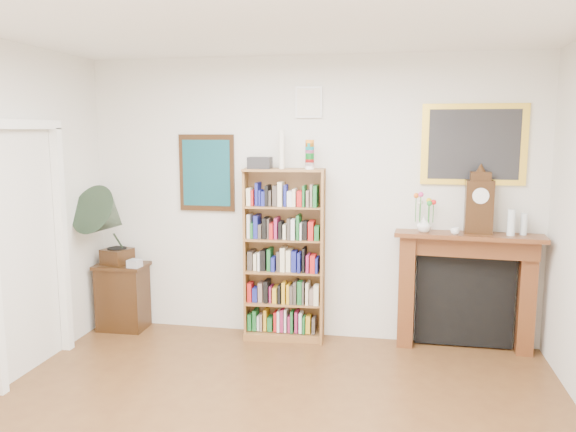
% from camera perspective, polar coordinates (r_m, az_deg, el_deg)
% --- Properties ---
extents(room, '(4.51, 5.01, 2.81)m').
position_cam_1_polar(room, '(3.18, -4.72, -3.70)').
color(room, '#533119').
rests_on(room, ground).
extents(door_casing, '(0.08, 1.02, 2.17)m').
position_cam_1_polar(door_casing, '(5.24, -24.88, -1.11)').
color(door_casing, white).
rests_on(door_casing, left_wall).
extents(teal_poster, '(0.58, 0.04, 0.78)m').
position_cam_1_polar(teal_poster, '(5.80, -8.26, 4.35)').
color(teal_poster, black).
rests_on(teal_poster, back_wall).
extents(small_picture, '(0.26, 0.04, 0.30)m').
position_cam_1_polar(small_picture, '(5.54, 2.13, 11.49)').
color(small_picture, white).
rests_on(small_picture, back_wall).
extents(gilt_painting, '(0.95, 0.04, 0.75)m').
position_cam_1_polar(gilt_painting, '(5.52, 18.35, 6.91)').
color(gilt_painting, yellow).
rests_on(gilt_painting, back_wall).
extents(bookshelf, '(0.81, 0.35, 1.97)m').
position_cam_1_polar(bookshelf, '(5.55, -0.45, -3.00)').
color(bookshelf, brown).
rests_on(bookshelf, floor).
extents(side_cabinet, '(0.52, 0.38, 0.70)m').
position_cam_1_polar(side_cabinet, '(6.21, -16.42, -7.84)').
color(side_cabinet, black).
rests_on(side_cabinet, floor).
extents(fireplace, '(1.36, 0.42, 1.13)m').
position_cam_1_polar(fireplace, '(5.61, 17.61, -6.31)').
color(fireplace, '#461E10').
rests_on(fireplace, floor).
extents(gramophone, '(0.67, 0.76, 0.85)m').
position_cam_1_polar(gramophone, '(5.94, -17.77, -0.46)').
color(gramophone, black).
rests_on(gramophone, side_cabinet).
extents(cd_stack, '(0.14, 0.14, 0.08)m').
position_cam_1_polar(cd_stack, '(5.93, -15.32, -4.67)').
color(cd_stack, silver).
rests_on(cd_stack, side_cabinet).
extents(mantel_clock, '(0.25, 0.15, 0.57)m').
position_cam_1_polar(mantel_clock, '(5.45, 18.85, 1.17)').
color(mantel_clock, black).
rests_on(mantel_clock, fireplace).
extents(flower_vase, '(0.16, 0.16, 0.14)m').
position_cam_1_polar(flower_vase, '(5.41, 13.64, -0.85)').
color(flower_vase, silver).
rests_on(flower_vase, fireplace).
extents(teacup, '(0.09, 0.09, 0.06)m').
position_cam_1_polar(teacup, '(5.37, 16.60, -1.47)').
color(teacup, white).
rests_on(teacup, fireplace).
extents(bottle_left, '(0.07, 0.07, 0.24)m').
position_cam_1_polar(bottle_left, '(5.47, 21.73, -0.62)').
color(bottle_left, silver).
rests_on(bottle_left, fireplace).
extents(bottle_right, '(0.06, 0.06, 0.20)m').
position_cam_1_polar(bottle_right, '(5.55, 22.83, -0.76)').
color(bottle_right, silver).
rests_on(bottle_right, fireplace).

